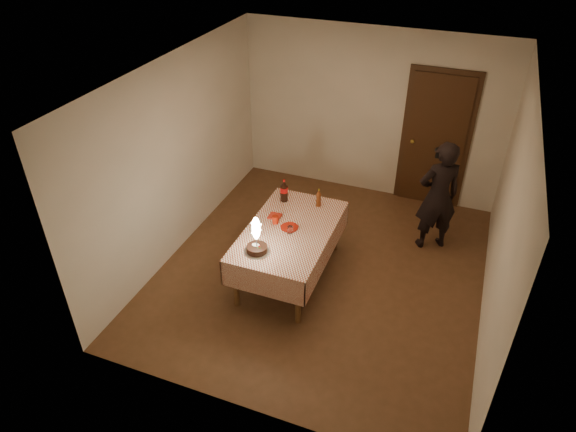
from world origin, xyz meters
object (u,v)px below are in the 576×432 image
Objects in this scene: dining_table at (289,236)px; birthday_cake at (257,242)px; red_plate at (289,227)px; red_cup at (275,220)px; clear_cup at (290,230)px; photographer at (438,196)px; amber_bottle_right at (319,198)px; cola_bottle at (284,191)px.

birthday_cake reaches higher than dining_table.
red_cup reaches higher than red_plate.
red_plate is (-0.01, 0.04, 0.10)m from dining_table.
clear_cup is (0.22, 0.48, -0.09)m from birthday_cake.
birthday_cake is 0.30× the size of photographer.
cola_bottle is at bearing -174.88° from amber_bottle_right.
amber_bottle_right is at bearing 75.45° from dining_table.
clear_cup is 0.74m from cola_bottle.
dining_table is at bearing -67.49° from red_plate.
red_plate is 0.86× the size of amber_bottle_right.
amber_bottle_right is at bearing 73.31° from birthday_cake.
amber_bottle_right is (0.18, 0.59, 0.11)m from red_plate.
cola_bottle is at bearing 117.46° from red_plate.
clear_cup is at bearing -64.08° from red_plate.
photographer is at bearing 41.71° from clear_cup.
cola_bottle is 0.20× the size of photographer.
photographer reaches higher than birthday_cake.
birthday_cake is 1.85× the size of amber_bottle_right.
cola_bottle is (-0.09, 0.52, 0.10)m from red_cup.
red_plate is at bearing -7.56° from red_cup.
cola_bottle reaches higher than red_plate.
birthday_cake is 0.54m from clear_cup.
birthday_cake is 1.49× the size of cola_bottle.
red_plate is at bearing -141.37° from photographer.
birthday_cake is at bearing -115.08° from clear_cup.
cola_bottle reaches higher than red_cup.
amber_bottle_right is 0.16× the size of photographer.
amber_bottle_right is at bearing 56.54° from red_cup.
cola_bottle is at bearing 117.17° from dining_table.
photographer reaches higher than red_cup.
clear_cup is (0.04, -0.07, 0.14)m from dining_table.
birthday_cake reaches higher than red_plate.
birthday_cake is 2.14× the size of red_plate.
photographer is (1.61, 1.28, 0.06)m from red_plate.
dining_table is at bearing -16.43° from red_cup.
dining_table is 5.42× the size of cola_bottle.
red_cup is at bearing -145.09° from photographer.
red_plate is at bearing 73.36° from birthday_cake.
red_cup is at bearing 163.57° from dining_table.
dining_table is 6.75× the size of amber_bottle_right.
red_cup is 0.31× the size of cola_bottle.
dining_table is 17.20× the size of red_cup.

